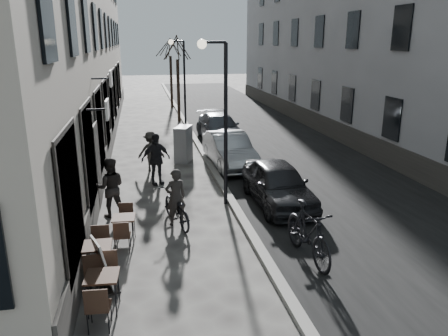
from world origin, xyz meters
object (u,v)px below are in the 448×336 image
object	(u,v)px
bistro_set_c	(124,227)
moped	(308,233)
tree_far	(170,45)
pedestrian_mid	(151,151)
car_mid	(229,150)
streetlamp_far	(181,75)
car_near	(278,184)
pedestrian_near	(110,187)
bistro_set_b	(98,257)
utility_cabinet	(183,144)
bistro_set_a	(103,289)
car_far	(219,127)
bicycle	(176,208)
sign_board	(104,269)
tree_near	(177,47)
streetlamp_near	(220,106)
pedestrian_far	(156,159)

from	to	relation	value
bistro_set_c	moped	distance (m)	4.67
tree_far	bistro_set_c	distance (m)	23.79
tree_far	pedestrian_mid	world-z (taller)	tree_far
tree_far	car_mid	bearing A→B (deg)	-86.24
streetlamp_far	car_near	xyz separation A→B (m)	(1.80, -12.35, -2.47)
pedestrian_near	moped	world-z (taller)	pedestrian_near
streetlamp_far	car_mid	world-z (taller)	streetlamp_far
tree_far	car_mid	xyz separation A→B (m)	(1.10, -16.74, -3.97)
car_near	bistro_set_c	bearing A→B (deg)	-159.57
bistro_set_b	utility_cabinet	world-z (taller)	utility_cabinet
streetlamp_far	bistro_set_a	size ratio (longest dim) A/B	3.27
car_far	moped	distance (m)	13.17
pedestrian_near	bistro_set_b	bearing A→B (deg)	87.22
tree_far	bistro_set_a	world-z (taller)	tree_far
bistro_set_b	car_near	world-z (taller)	car_near
tree_far	bicycle	distance (m)	22.78
bistro_set_a	tree_far	bearing A→B (deg)	86.62
bicycle	pedestrian_near	size ratio (longest dim) A/B	1.07
utility_cabinet	pedestrian_mid	world-z (taller)	pedestrian_mid
sign_board	pedestrian_mid	size ratio (longest dim) A/B	0.71
tree_near	bicycle	size ratio (longest dim) A/B	2.98
utility_cabinet	car_near	bearing A→B (deg)	-45.11
car_far	bicycle	bearing A→B (deg)	-109.96
moped	sign_board	bearing A→B (deg)	-179.93
utility_cabinet	bicycle	world-z (taller)	utility_cabinet
streetlamp_near	car_near	xyz separation A→B (m)	(1.80, -0.35, -2.47)
bistro_set_a	utility_cabinet	bearing A→B (deg)	79.86
bistro_set_b	sign_board	size ratio (longest dim) A/B	1.34
bistro_set_b	car_far	xyz separation A→B (m)	(5.10, 13.02, 0.21)
streetlamp_far	tree_near	world-z (taller)	tree_near
car_near	pedestrian_far	bearing A→B (deg)	142.19
bistro_set_b	pedestrian_far	distance (m)	6.48
bistro_set_c	car_mid	bearing A→B (deg)	61.23
tree_near	moped	world-z (taller)	tree_near
bistro_set_b	moped	world-z (taller)	moped
streetlamp_far	tree_far	bearing A→B (deg)	89.54
bistro_set_b	car_mid	world-z (taller)	car_mid
moped	bistro_set_b	bearing A→B (deg)	173.46
streetlamp_near	streetlamp_far	distance (m)	12.00
streetlamp_far	car_near	size ratio (longest dim) A/B	1.27
streetlamp_near	car_near	bearing A→B (deg)	-10.98
tree_far	pedestrian_near	size ratio (longest dim) A/B	3.19
sign_board	bicycle	distance (m)	3.54
streetlamp_far	pedestrian_mid	size ratio (longest dim) A/B	3.18
tree_far	tree_near	bearing A→B (deg)	-90.00
bicycle	car_near	size ratio (longest dim) A/B	0.48
bicycle	car_mid	size ratio (longest dim) A/B	0.46
car_far	tree_near	bearing A→B (deg)	101.91
streetlamp_far	utility_cabinet	xyz separation A→B (m)	(-0.63, -6.66, -2.39)
pedestrian_mid	car_far	xyz separation A→B (m)	(3.68, 4.98, -0.13)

